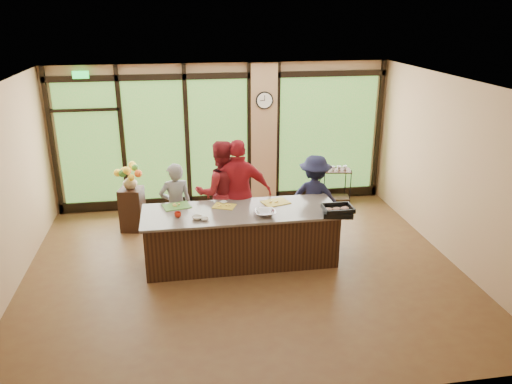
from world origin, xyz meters
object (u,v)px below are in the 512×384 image
object	(u,v)px
cook_right	(314,197)
roasting_pan	(338,213)
bar_cart	(335,182)
island_base	(241,237)
flower_stand	(132,209)
cook_left	(176,206)

from	to	relation	value
cook_right	roasting_pan	xyz separation A→B (m)	(0.05, -1.16, 0.17)
bar_cart	island_base	bearing A→B (deg)	-127.12
island_base	flower_stand	distance (m)	2.47
island_base	roasting_pan	xyz separation A→B (m)	(1.50, -0.44, 0.52)
island_base	flower_stand	size ratio (longest dim) A/B	3.71
cook_left	roasting_pan	size ratio (longest dim) A/B	3.35
cook_left	roasting_pan	world-z (taller)	cook_left
island_base	bar_cart	bearing A→B (deg)	43.68
roasting_pan	flower_stand	world-z (taller)	roasting_pan
cook_right	roasting_pan	size ratio (longest dim) A/B	3.40
flower_stand	bar_cart	distance (m)	4.27
island_base	roasting_pan	distance (m)	1.65
cook_right	bar_cart	distance (m)	1.78
cook_left	bar_cart	bearing A→B (deg)	-164.96
cook_right	roasting_pan	distance (m)	1.17
cook_left	flower_stand	bearing A→B (deg)	-55.32
island_base	cook_left	distance (m)	1.32
cook_left	roasting_pan	xyz separation A→B (m)	(2.54, -1.18, 0.18)
flower_stand	roasting_pan	bearing A→B (deg)	-19.60
island_base	roasting_pan	bearing A→B (deg)	-16.32
cook_right	bar_cart	bearing A→B (deg)	-96.67
island_base	flower_stand	xyz separation A→B (m)	(-1.88, 1.61, -0.02)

